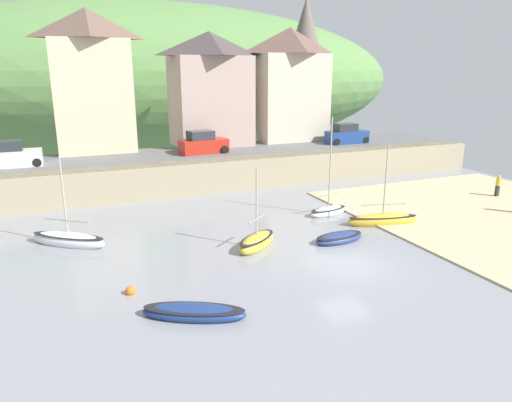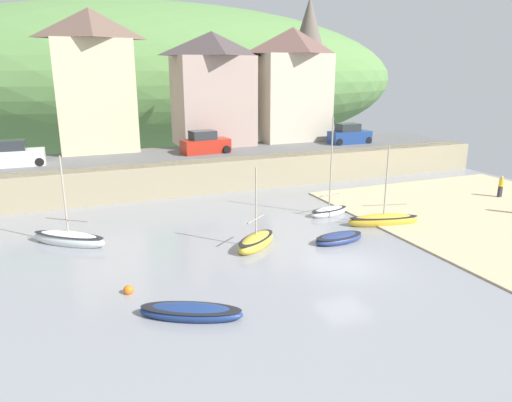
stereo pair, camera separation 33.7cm
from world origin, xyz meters
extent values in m
cube|color=gray|center=(0.00, 0.00, -0.03)|extent=(48.00, 40.00, 0.06)
cube|color=#C7B187|center=(14.00, 2.00, 0.05)|extent=(18.00, 22.00, 0.10)
cube|color=tan|center=(0.00, 17.00, 1.20)|extent=(48.00, 2.40, 2.40)
cube|color=#606060|center=(0.00, 20.70, 2.35)|extent=(48.00, 9.00, 0.10)
ellipsoid|color=#588445|center=(0.91, 55.20, 7.73)|extent=(80.00, 44.00, 22.08)
cube|color=beige|center=(-9.40, 25.20, 7.14)|extent=(6.41, 4.00, 9.47)
pyramid|color=brown|center=(-9.40, 25.20, 13.09)|extent=(6.71, 4.30, 2.43)
cube|color=tan|center=(1.14, 25.20, 6.50)|extent=(6.93, 5.50, 8.19)
pyramid|color=#473C3D|center=(1.14, 25.20, 11.68)|extent=(7.23, 5.80, 2.16)
cube|color=beige|center=(9.46, 25.20, 6.64)|extent=(6.91, 4.89, 8.49)
pyramid|color=brown|center=(9.46, 25.20, 12.13)|extent=(7.21, 5.19, 2.48)
cube|color=gray|center=(13.39, 29.20, 7.14)|extent=(2.80, 2.80, 9.48)
cone|color=#665B51|center=(13.39, 29.20, 14.38)|extent=(3.00, 3.00, 5.00)
ellipsoid|color=navy|center=(1.45, 2.97, 0.18)|extent=(3.16, 1.53, 0.66)
ellipsoid|color=black|center=(1.45, 2.97, 0.36)|extent=(3.10, 1.50, 0.12)
ellipsoid|color=gold|center=(5.63, 4.47, 0.26)|extent=(4.64, 2.12, 0.95)
ellipsoid|color=black|center=(5.63, 4.47, 0.52)|extent=(4.54, 2.08, 0.12)
cylinder|color=#B2A893|center=(5.63, 4.47, 2.88)|extent=(0.09, 0.09, 4.29)
cylinder|color=gray|center=(5.63, 4.47, 1.32)|extent=(2.81, 0.82, 0.07)
ellipsoid|color=white|center=(3.61, 7.64, 0.20)|extent=(3.08, 1.56, 0.71)
ellipsoid|color=black|center=(3.61, 7.64, 0.39)|extent=(3.02, 1.53, 0.12)
cylinder|color=#B2A893|center=(3.61, 7.64, 3.52)|extent=(0.09, 0.09, 5.93)
cylinder|color=gray|center=(3.61, 7.64, 1.39)|extent=(1.69, 0.37, 0.07)
ellipsoid|color=gold|center=(-3.19, 3.98, 0.27)|extent=(3.28, 2.95, 0.98)
ellipsoid|color=black|center=(-3.19, 3.98, 0.54)|extent=(3.22, 2.89, 0.12)
cylinder|color=#B2A893|center=(-3.19, 3.98, 2.61)|extent=(0.09, 0.09, 3.70)
cylinder|color=gray|center=(-3.19, 3.98, 1.62)|extent=(1.45, 1.17, 0.07)
ellipsoid|color=white|center=(-12.65, 8.37, 0.27)|extent=(4.22, 3.65, 0.98)
ellipsoid|color=black|center=(-12.65, 8.37, 0.54)|extent=(4.14, 3.58, 0.12)
cylinder|color=#B2A893|center=(-12.65, 8.37, 2.88)|extent=(0.09, 0.09, 4.24)
cylinder|color=gray|center=(-12.65, 8.37, 1.43)|extent=(2.19, 1.75, 0.07)
ellipsoid|color=navy|center=(-8.43, -2.02, 0.19)|extent=(4.21, 2.99, 0.68)
ellipsoid|color=black|center=(-8.43, -2.02, 0.37)|extent=(4.13, 2.93, 0.12)
cube|color=silver|center=(-15.83, 20.70, 3.00)|extent=(4.14, 1.80, 1.20)
cube|color=#282D33|center=(-16.08, 20.70, 3.95)|extent=(2.14, 1.55, 0.80)
cylinder|color=black|center=(-14.18, 21.50, 2.72)|extent=(0.64, 0.22, 0.64)
cylinder|color=black|center=(-14.18, 19.90, 2.72)|extent=(0.64, 0.22, 0.64)
cube|color=#AE2517|center=(-1.00, 20.70, 3.00)|extent=(4.26, 2.14, 1.20)
cube|color=#282D33|center=(-1.25, 20.70, 3.95)|extent=(2.25, 1.72, 0.80)
cylinder|color=black|center=(0.65, 21.50, 2.72)|extent=(0.64, 0.22, 0.64)
cylinder|color=black|center=(0.65, 19.90, 2.72)|extent=(0.64, 0.22, 0.64)
cylinder|color=black|center=(-2.65, 21.50, 2.72)|extent=(0.64, 0.22, 0.64)
cylinder|color=black|center=(-2.65, 19.90, 2.72)|extent=(0.64, 0.22, 0.64)
cube|color=navy|center=(13.60, 20.70, 3.00)|extent=(4.12, 1.75, 1.20)
cube|color=#282D33|center=(13.35, 20.70, 3.95)|extent=(2.12, 1.53, 0.80)
cylinder|color=black|center=(15.25, 21.50, 2.72)|extent=(0.64, 0.22, 0.64)
cylinder|color=black|center=(15.25, 19.90, 2.72)|extent=(0.64, 0.22, 0.64)
cylinder|color=black|center=(11.95, 21.50, 2.72)|extent=(0.64, 0.22, 0.64)
cylinder|color=black|center=(11.95, 19.90, 2.72)|extent=(0.64, 0.22, 0.64)
cube|color=#282833|center=(17.74, 6.42, 0.51)|extent=(0.28, 0.20, 0.82)
cylinder|color=gold|center=(17.74, 6.42, 1.21)|extent=(0.34, 0.34, 0.58)
sphere|color=#D1A889|center=(17.74, 6.42, 1.61)|extent=(0.22, 0.22, 0.22)
sphere|color=orange|center=(-10.42, 1.01, 0.13)|extent=(0.44, 0.44, 0.44)
camera|label=1|loc=(-12.71, -18.26, 9.40)|focal=33.08mm
camera|label=2|loc=(-12.40, -18.39, 9.40)|focal=33.08mm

